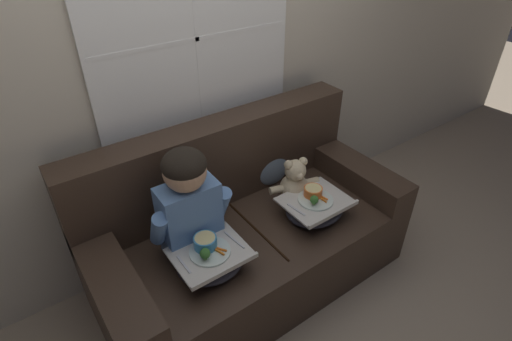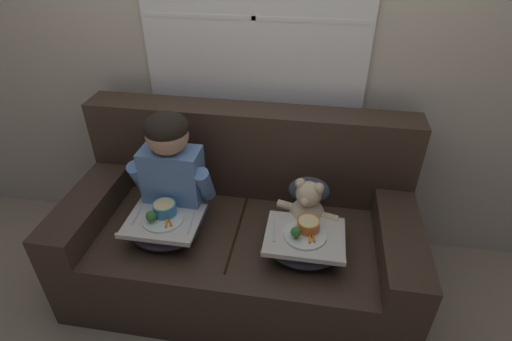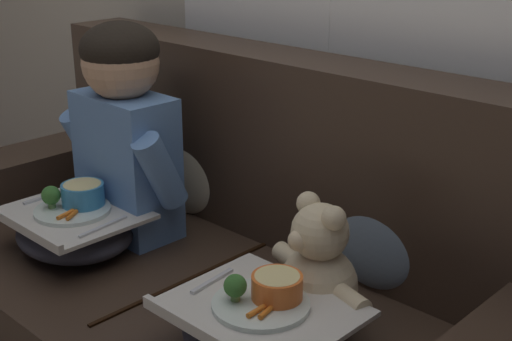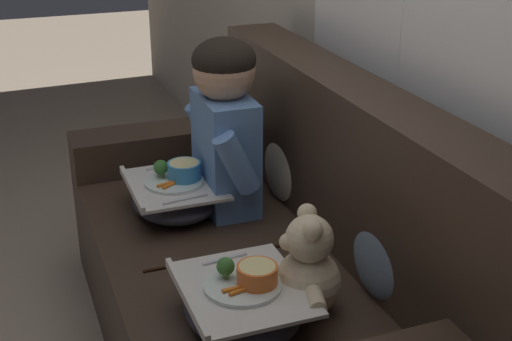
{
  "view_description": "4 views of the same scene",
  "coord_description": "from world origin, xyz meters",
  "px_view_note": "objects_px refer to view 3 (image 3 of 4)",
  "views": [
    {
      "loc": [
        -1.07,
        -1.54,
        2.17
      ],
      "look_at": [
        0.14,
        0.15,
        0.75
      ],
      "focal_mm": 28.0,
      "sensor_mm": 36.0,
      "label": 1
    },
    {
      "loc": [
        0.38,
        -1.7,
        2.02
      ],
      "look_at": [
        0.08,
        0.11,
        0.79
      ],
      "focal_mm": 28.0,
      "sensor_mm": 36.0,
      "label": 2
    },
    {
      "loc": [
        1.34,
        -1.17,
        1.44
      ],
      "look_at": [
        0.13,
        0.09,
        0.8
      ],
      "focal_mm": 50.0,
      "sensor_mm": 36.0,
      "label": 3
    },
    {
      "loc": [
        2.0,
        -0.73,
        1.7
      ],
      "look_at": [
        0.06,
        0.0,
        0.81
      ],
      "focal_mm": 50.0,
      "sensor_mm": 36.0,
      "label": 4
    }
  ],
  "objects_px": {
    "throw_pillow_behind_child": "(190,162)",
    "lap_tray_teddy": "(261,327)",
    "throw_pillow_behind_teddy": "(379,228)",
    "child_figure": "(124,121)",
    "couch": "(221,300)",
    "teddy_bear": "(317,271)",
    "lap_tray_child": "(75,228)"
  },
  "relations": [
    {
      "from": "throw_pillow_behind_child",
      "to": "throw_pillow_behind_teddy",
      "type": "bearing_deg",
      "value": 0.0
    },
    {
      "from": "throw_pillow_behind_teddy",
      "to": "throw_pillow_behind_child",
      "type": "bearing_deg",
      "value": 180.0
    },
    {
      "from": "lap_tray_teddy",
      "to": "couch",
      "type": "bearing_deg",
      "value": 148.57
    },
    {
      "from": "couch",
      "to": "lap_tray_child",
      "type": "bearing_deg",
      "value": -148.68
    },
    {
      "from": "child_figure",
      "to": "lap_tray_child",
      "type": "height_order",
      "value": "child_figure"
    },
    {
      "from": "child_figure",
      "to": "lap_tray_teddy",
      "type": "distance_m",
      "value": 0.84
    },
    {
      "from": "couch",
      "to": "lap_tray_child",
      "type": "relative_size",
      "value": 4.94
    },
    {
      "from": "teddy_bear",
      "to": "lap_tray_teddy",
      "type": "relative_size",
      "value": 0.85
    },
    {
      "from": "lap_tray_child",
      "to": "child_figure",
      "type": "bearing_deg",
      "value": 89.82
    },
    {
      "from": "throw_pillow_behind_teddy",
      "to": "child_figure",
      "type": "height_order",
      "value": "child_figure"
    },
    {
      "from": "throw_pillow_behind_child",
      "to": "child_figure",
      "type": "xyz_separation_m",
      "value": [
        -0.0,
        -0.25,
        0.2
      ]
    },
    {
      "from": "throw_pillow_behind_child",
      "to": "lap_tray_child",
      "type": "distance_m",
      "value": 0.46
    },
    {
      "from": "throw_pillow_behind_child",
      "to": "child_figure",
      "type": "relative_size",
      "value": 0.55
    },
    {
      "from": "couch",
      "to": "throw_pillow_behind_teddy",
      "type": "distance_m",
      "value": 0.52
    },
    {
      "from": "throw_pillow_behind_child",
      "to": "lap_tray_child",
      "type": "xyz_separation_m",
      "value": [
        -0.0,
        -0.45,
        -0.09
      ]
    },
    {
      "from": "couch",
      "to": "teddy_bear",
      "type": "xyz_separation_m",
      "value": [
        0.38,
        -0.03,
        0.25
      ]
    },
    {
      "from": "lap_tray_child",
      "to": "lap_tray_teddy",
      "type": "xyz_separation_m",
      "value": [
        0.76,
        -0.0,
        -0.0
      ]
    },
    {
      "from": "teddy_bear",
      "to": "lap_tray_child",
      "type": "distance_m",
      "value": 0.79
    },
    {
      "from": "throw_pillow_behind_child",
      "to": "child_figure",
      "type": "height_order",
      "value": "child_figure"
    },
    {
      "from": "throw_pillow_behind_teddy",
      "to": "child_figure",
      "type": "distance_m",
      "value": 0.83
    },
    {
      "from": "throw_pillow_behind_child",
      "to": "lap_tray_teddy",
      "type": "distance_m",
      "value": 0.89
    },
    {
      "from": "child_figure",
      "to": "teddy_bear",
      "type": "xyz_separation_m",
      "value": [
        0.76,
        -0.0,
        -0.22
      ]
    },
    {
      "from": "couch",
      "to": "lap_tray_teddy",
      "type": "height_order",
      "value": "couch"
    },
    {
      "from": "child_figure",
      "to": "lap_tray_teddy",
      "type": "relative_size",
      "value": 1.61
    },
    {
      "from": "throw_pillow_behind_teddy",
      "to": "teddy_bear",
      "type": "distance_m",
      "value": 0.26
    },
    {
      "from": "couch",
      "to": "throw_pillow_behind_child",
      "type": "relative_size",
      "value": 5.4
    },
    {
      "from": "child_figure",
      "to": "lap_tray_child",
      "type": "xyz_separation_m",
      "value": [
        -0.0,
        -0.2,
        -0.29
      ]
    },
    {
      "from": "couch",
      "to": "teddy_bear",
      "type": "height_order",
      "value": "couch"
    },
    {
      "from": "child_figure",
      "to": "lap_tray_child",
      "type": "relative_size",
      "value": 1.66
    },
    {
      "from": "child_figure",
      "to": "lap_tray_teddy",
      "type": "bearing_deg",
      "value": -14.84
    },
    {
      "from": "lap_tray_child",
      "to": "lap_tray_teddy",
      "type": "height_order",
      "value": "lap_tray_child"
    },
    {
      "from": "throw_pillow_behind_child",
      "to": "teddy_bear",
      "type": "xyz_separation_m",
      "value": [
        0.76,
        -0.26,
        -0.03
      ]
    }
  ]
}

